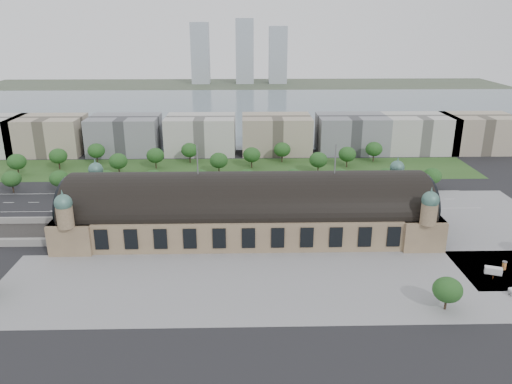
{
  "coord_description": "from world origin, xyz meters",
  "views": [
    {
      "loc": [
        -1.23,
        -191.38,
        84.59
      ],
      "look_at": [
        3.55,
        10.85,
        14.0
      ],
      "focal_mm": 35.0,
      "sensor_mm": 36.0,
      "label": 1
    }
  ],
  "objects_px": {
    "parked_car_4": "(149,210)",
    "bus_east": "(331,201)",
    "traffic_car_2": "(148,207)",
    "traffic_car_4": "(281,201)",
    "parked_car_0": "(128,210)",
    "advertising_column": "(504,265)",
    "traffic_car_5": "(301,193)",
    "bus_mid": "(240,202)",
    "petrol_station": "(147,179)",
    "parked_car_3": "(149,212)",
    "pedestrian_2": "(503,263)",
    "pedestrian_1": "(493,277)",
    "parked_car_1": "(82,214)",
    "van_east": "(492,271)",
    "parked_car_2": "(114,211)",
    "parked_car_6": "(158,213)",
    "traffic_car_3": "(157,194)",
    "bus_west": "(228,206)",
    "parked_car_5": "(202,213)"
  },
  "relations": [
    {
      "from": "traffic_car_2",
      "to": "pedestrian_2",
      "type": "distance_m",
      "value": 151.4
    },
    {
      "from": "traffic_car_5",
      "to": "parked_car_1",
      "type": "xyz_separation_m",
      "value": [
        -102.29,
        -25.43,
        -0.03
      ]
    },
    {
      "from": "parked_car_1",
      "to": "bus_west",
      "type": "height_order",
      "value": "bus_west"
    },
    {
      "from": "parked_car_0",
      "to": "bus_mid",
      "type": "distance_m",
      "value": 52.34
    },
    {
      "from": "traffic_car_3",
      "to": "bus_west",
      "type": "distance_m",
      "value": 41.49
    },
    {
      "from": "traffic_car_3",
      "to": "parked_car_0",
      "type": "xyz_separation_m",
      "value": [
        -9.77,
        -21.7,
        0.11
      ]
    },
    {
      "from": "traffic_car_2",
      "to": "parked_car_6",
      "type": "relative_size",
      "value": 0.98
    },
    {
      "from": "parked_car_2",
      "to": "pedestrian_1",
      "type": "relative_size",
      "value": 3.68
    },
    {
      "from": "traffic_car_5",
      "to": "parked_car_2",
      "type": "relative_size",
      "value": 0.75
    },
    {
      "from": "traffic_car_5",
      "to": "bus_east",
      "type": "xyz_separation_m",
      "value": [
        13.0,
        -14.43,
        0.92
      ]
    },
    {
      "from": "traffic_car_5",
      "to": "bus_east",
      "type": "distance_m",
      "value": 19.44
    },
    {
      "from": "parked_car_3",
      "to": "parked_car_0",
      "type": "bearing_deg",
      "value": -132.17
    },
    {
      "from": "traffic_car_4",
      "to": "parked_car_4",
      "type": "bearing_deg",
      "value": -85.32
    },
    {
      "from": "parked_car_1",
      "to": "parked_car_3",
      "type": "bearing_deg",
      "value": 60.57
    },
    {
      "from": "parked_car_4",
      "to": "parked_car_6",
      "type": "height_order",
      "value": "parked_car_6"
    },
    {
      "from": "traffic_car_3",
      "to": "bus_west",
      "type": "height_order",
      "value": "bus_west"
    },
    {
      "from": "petrol_station",
      "to": "parked_car_4",
      "type": "bearing_deg",
      "value": -78.78
    },
    {
      "from": "parked_car_2",
      "to": "van_east",
      "type": "relative_size",
      "value": 0.92
    },
    {
      "from": "traffic_car_3",
      "to": "pedestrian_1",
      "type": "distance_m",
      "value": 156.77
    },
    {
      "from": "petrol_station",
      "to": "bus_east",
      "type": "height_order",
      "value": "petrol_station"
    },
    {
      "from": "traffic_car_4",
      "to": "advertising_column",
      "type": "distance_m",
      "value": 102.25
    },
    {
      "from": "traffic_car_2",
      "to": "van_east",
      "type": "height_order",
      "value": "van_east"
    },
    {
      "from": "petrol_station",
      "to": "parked_car_5",
      "type": "xyz_separation_m",
      "value": [
        33.19,
        -44.16,
        -2.3
      ]
    },
    {
      "from": "parked_car_3",
      "to": "parked_car_5",
      "type": "distance_m",
      "value": 24.35
    },
    {
      "from": "traffic_car_5",
      "to": "bus_mid",
      "type": "relative_size",
      "value": 0.32
    },
    {
      "from": "petrol_station",
      "to": "parked_car_3",
      "type": "distance_m",
      "value": 44.44
    },
    {
      "from": "parked_car_4",
      "to": "bus_east",
      "type": "bearing_deg",
      "value": 64.77
    },
    {
      "from": "van_east",
      "to": "parked_car_0",
      "type": "bearing_deg",
      "value": 176.42
    },
    {
      "from": "traffic_car_4",
      "to": "parked_car_1",
      "type": "distance_m",
      "value": 92.45
    },
    {
      "from": "petrol_station",
      "to": "traffic_car_5",
      "type": "bearing_deg",
      "value": -13.12
    },
    {
      "from": "parked_car_5",
      "to": "advertising_column",
      "type": "relative_size",
      "value": 1.46
    },
    {
      "from": "advertising_column",
      "to": "parked_car_2",
      "type": "bearing_deg",
      "value": 158.94
    },
    {
      "from": "pedestrian_2",
      "to": "pedestrian_1",
      "type": "bearing_deg",
      "value": 138.99
    },
    {
      "from": "traffic_car_5",
      "to": "bus_mid",
      "type": "height_order",
      "value": "bus_mid"
    },
    {
      "from": "traffic_car_2",
      "to": "bus_east",
      "type": "distance_m",
      "value": 86.92
    },
    {
      "from": "parked_car_0",
      "to": "advertising_column",
      "type": "distance_m",
      "value": 158.15
    },
    {
      "from": "pedestrian_2",
      "to": "parked_car_2",
      "type": "bearing_deg",
      "value": 68.8
    },
    {
      "from": "pedestrian_1",
      "to": "parked_car_1",
      "type": "bearing_deg",
      "value": 97.71
    },
    {
      "from": "parked_car_6",
      "to": "bus_east",
      "type": "height_order",
      "value": "bus_east"
    },
    {
      "from": "parked_car_2",
      "to": "bus_east",
      "type": "height_order",
      "value": "bus_east"
    },
    {
      "from": "traffic_car_4",
      "to": "traffic_car_5",
      "type": "bearing_deg",
      "value": 132.41
    },
    {
      "from": "parked_car_5",
      "to": "parked_car_1",
      "type": "bearing_deg",
      "value": -117.92
    },
    {
      "from": "parked_car_0",
      "to": "petrol_station",
      "type": "bearing_deg",
      "value": 156.55
    },
    {
      "from": "traffic_car_2",
      "to": "traffic_car_4",
      "type": "distance_m",
      "value": 63.28
    },
    {
      "from": "parked_car_6",
      "to": "bus_mid",
      "type": "bearing_deg",
      "value": 80.9
    },
    {
      "from": "petrol_station",
      "to": "traffic_car_3",
      "type": "relative_size",
      "value": 2.85
    },
    {
      "from": "van_east",
      "to": "pedestrian_2",
      "type": "relative_size",
      "value": 3.43
    },
    {
      "from": "parked_car_5",
      "to": "bus_west",
      "type": "height_order",
      "value": "bus_west"
    },
    {
      "from": "traffic_car_5",
      "to": "parked_car_2",
      "type": "bearing_deg",
      "value": 108.92
    },
    {
      "from": "parked_car_1",
      "to": "pedestrian_2",
      "type": "xyz_separation_m",
      "value": [
        167.37,
        -52.59,
        0.22
      ]
    }
  ]
}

